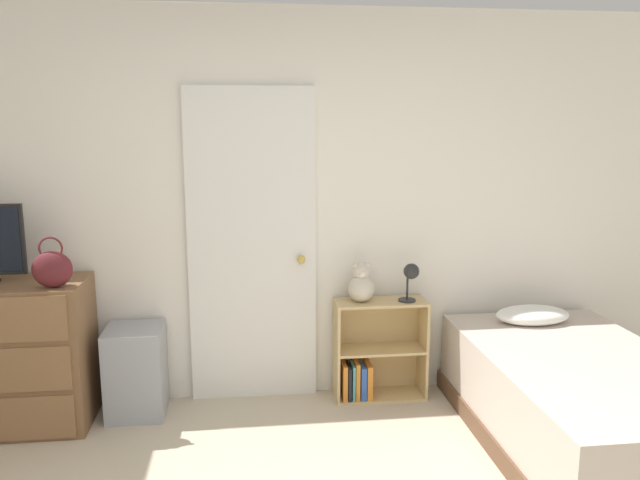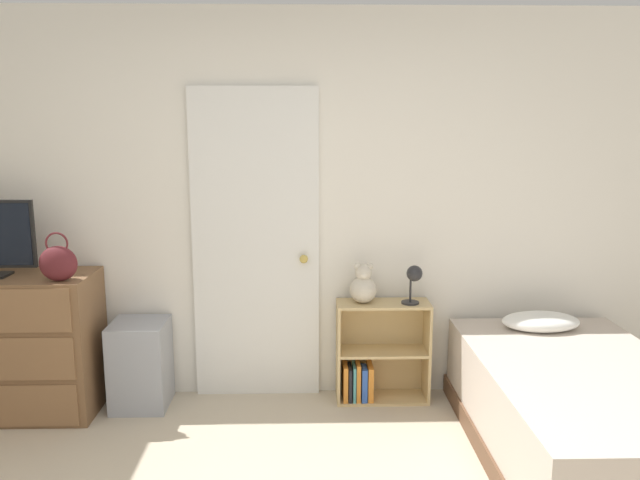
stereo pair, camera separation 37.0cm
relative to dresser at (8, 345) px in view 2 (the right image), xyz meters
The scene contains 9 objects.
wall_back 1.99m from the dresser, ahead, with size 10.00×0.06×2.55m.
door_closed 1.68m from the dresser, ahead, with size 0.83×0.09×2.06m.
dresser is the anchor object (origin of this frame).
handbag 0.71m from the dresser, 20.13° to the right, with size 0.23×0.12×0.30m.
storage_bin 0.82m from the dresser, ahead, with size 0.35×0.36×0.57m.
bookshelf 2.35m from the dresser, ahead, with size 0.61×0.24×0.67m.
teddy_bear 2.28m from the dresser, ahead, with size 0.18×0.18×0.27m.
desk_lamp 2.61m from the dresser, ahead, with size 0.13×0.12×0.26m.
bed 3.45m from the dresser, 11.06° to the right, with size 1.10×1.84×0.64m.
Camera 2 is at (0.10, -1.89, 1.83)m, focal length 35.00 mm.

